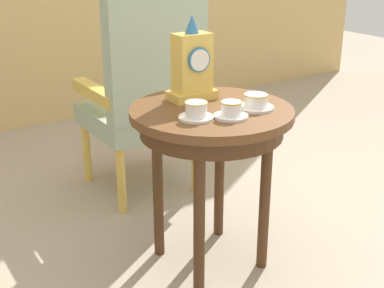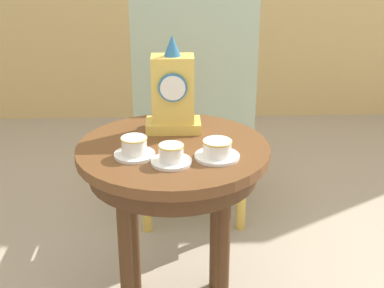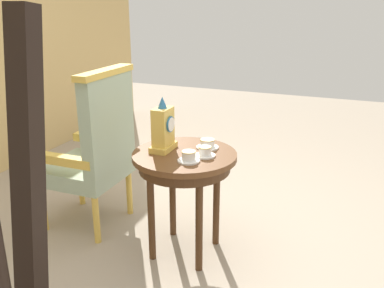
{
  "view_description": "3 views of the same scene",
  "coord_description": "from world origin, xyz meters",
  "px_view_note": "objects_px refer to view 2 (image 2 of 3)",
  "views": [
    {
      "loc": [
        -1.21,
        -1.55,
        1.29
      ],
      "look_at": [
        -0.17,
        0.08,
        0.54
      ],
      "focal_mm": 49.75,
      "sensor_mm": 36.0,
      "label": 1
    },
    {
      "loc": [
        -0.09,
        -1.6,
        1.39
      ],
      "look_at": [
        -0.04,
        0.05,
        0.69
      ],
      "focal_mm": 51.67,
      "sensor_mm": 36.0,
      "label": 2
    },
    {
      "loc": [
        -2.28,
        -0.87,
        1.55
      ],
      "look_at": [
        -0.01,
        0.05,
        0.71
      ],
      "focal_mm": 39.02,
      "sensor_mm": 36.0,
      "label": 3
    }
  ],
  "objects_px": {
    "side_table": "(173,170)",
    "teacup_center": "(217,150)",
    "mantel_clock": "(173,94)",
    "teacup_right": "(171,155)",
    "armchair": "(193,103)",
    "teacup_left": "(134,148)"
  },
  "relations": [
    {
      "from": "side_table",
      "to": "teacup_center",
      "type": "bearing_deg",
      "value": -35.54
    },
    {
      "from": "side_table",
      "to": "mantel_clock",
      "type": "height_order",
      "value": "mantel_clock"
    },
    {
      "from": "teacup_right",
      "to": "mantel_clock",
      "type": "relative_size",
      "value": 0.38
    },
    {
      "from": "side_table",
      "to": "armchair",
      "type": "xyz_separation_m",
      "value": [
        0.09,
        0.71,
        -0.0
      ]
    },
    {
      "from": "side_table",
      "to": "teacup_center",
      "type": "distance_m",
      "value": 0.2
    },
    {
      "from": "side_table",
      "to": "mantel_clock",
      "type": "xyz_separation_m",
      "value": [
        0.0,
        0.14,
        0.22
      ]
    },
    {
      "from": "teacup_left",
      "to": "side_table",
      "type": "bearing_deg",
      "value": 32.68
    },
    {
      "from": "side_table",
      "to": "armchair",
      "type": "distance_m",
      "value": 0.71
    },
    {
      "from": "teacup_right",
      "to": "armchair",
      "type": "height_order",
      "value": "armchair"
    },
    {
      "from": "armchair",
      "to": "teacup_center",
      "type": "bearing_deg",
      "value": -86.61
    },
    {
      "from": "side_table",
      "to": "mantel_clock",
      "type": "bearing_deg",
      "value": 89.52
    },
    {
      "from": "teacup_center",
      "to": "teacup_right",
      "type": "bearing_deg",
      "value": -165.86
    },
    {
      "from": "teacup_center",
      "to": "mantel_clock",
      "type": "relative_size",
      "value": 0.42
    },
    {
      "from": "teacup_left",
      "to": "teacup_right",
      "type": "distance_m",
      "value": 0.13
    },
    {
      "from": "teacup_left",
      "to": "teacup_center",
      "type": "bearing_deg",
      "value": -4.49
    },
    {
      "from": "teacup_left",
      "to": "mantel_clock",
      "type": "relative_size",
      "value": 0.39
    },
    {
      "from": "teacup_left",
      "to": "teacup_center",
      "type": "relative_size",
      "value": 0.92
    },
    {
      "from": "side_table",
      "to": "mantel_clock",
      "type": "distance_m",
      "value": 0.26
    },
    {
      "from": "teacup_right",
      "to": "mantel_clock",
      "type": "distance_m",
      "value": 0.29
    },
    {
      "from": "armchair",
      "to": "mantel_clock",
      "type": "bearing_deg",
      "value": -98.86
    },
    {
      "from": "side_table",
      "to": "armchair",
      "type": "height_order",
      "value": "armchair"
    },
    {
      "from": "mantel_clock",
      "to": "teacup_right",
      "type": "bearing_deg",
      "value": -91.37
    }
  ]
}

